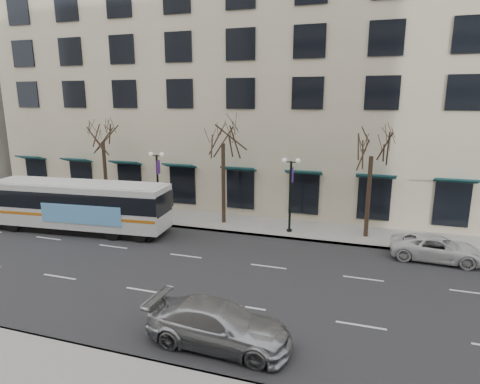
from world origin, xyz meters
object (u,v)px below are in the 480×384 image
at_px(tree_far_left, 102,130).
at_px(lamp_post_right, 290,192).
at_px(tree_far_mid, 223,130).
at_px(tree_far_right, 372,141).
at_px(city_bus, 80,205).
at_px(silver_car, 219,325).
at_px(white_pickup, 437,248).
at_px(lamp_post_left, 158,182).

relative_size(tree_far_left, lamp_post_right, 1.60).
xyz_separation_m(tree_far_left, tree_far_mid, (10.00, 0.00, 0.21)).
height_order(tree_far_right, city_bus, tree_far_right).
bearing_deg(silver_car, lamp_post_right, 1.23).
distance_m(tree_far_left, tree_far_mid, 10.00).
relative_size(silver_car, white_pickup, 1.10).
height_order(tree_far_left, city_bus, tree_far_left).
relative_size(lamp_post_right, city_bus, 0.40).
distance_m(lamp_post_left, white_pickup, 19.13).
relative_size(tree_far_mid, lamp_post_left, 1.64).
relative_size(tree_far_right, white_pickup, 1.61).
xyz_separation_m(tree_far_right, lamp_post_right, (-4.99, -0.60, -3.48)).
xyz_separation_m(lamp_post_left, city_bus, (-3.93, -3.88, -1.05)).
height_order(tree_far_mid, lamp_post_right, tree_far_mid).
relative_size(lamp_post_left, city_bus, 0.40).
bearing_deg(tree_far_left, silver_car, -43.20).
bearing_deg(lamp_post_right, tree_far_right, 6.85).
relative_size(lamp_post_left, silver_car, 0.94).
height_order(lamp_post_right, city_bus, lamp_post_right).
bearing_deg(tree_far_right, tree_far_mid, 180.00).
bearing_deg(lamp_post_right, lamp_post_left, 180.00).
height_order(tree_far_right, silver_car, tree_far_right).
distance_m(tree_far_left, silver_car, 21.32).
bearing_deg(tree_far_left, white_pickup, -6.21).
distance_m(silver_car, white_pickup, 14.52).
bearing_deg(tree_far_mid, white_pickup, -10.60).
bearing_deg(tree_far_mid, lamp_post_left, -173.15).
bearing_deg(city_bus, white_pickup, -0.17).
xyz_separation_m(tree_far_left, silver_car, (14.94, -14.03, -5.90)).
bearing_deg(tree_far_right, lamp_post_right, -173.15).
bearing_deg(silver_car, tree_far_right, -18.31).
height_order(lamp_post_left, city_bus, lamp_post_left).
bearing_deg(city_bus, lamp_post_right, 10.69).
bearing_deg(tree_far_right, silver_car, -109.84).
xyz_separation_m(silver_car, white_pickup, (8.96, 11.43, -0.10)).
bearing_deg(lamp_post_right, silver_car, -90.30).
bearing_deg(white_pickup, city_bus, 97.28).
xyz_separation_m(lamp_post_right, silver_car, (-0.07, -13.43, -2.14)).
height_order(lamp_post_right, silver_car, lamp_post_right).
height_order(city_bus, white_pickup, city_bus).
bearing_deg(city_bus, tree_far_right, 8.44).
distance_m(tree_far_left, city_bus, 6.66).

